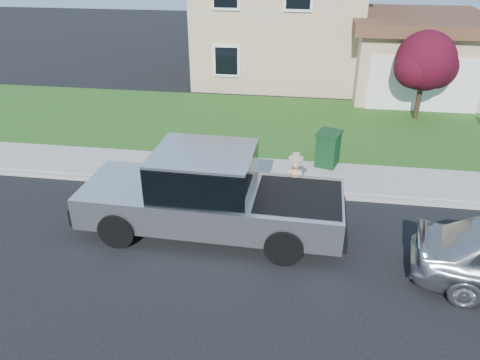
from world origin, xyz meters
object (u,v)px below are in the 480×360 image
Objects in this scene: woman at (295,183)px; ornamental_tree at (426,64)px; trash_bin at (328,148)px; pickup_truck at (210,195)px.

ornamental_tree is at bearing -111.82° from woman.
woman is at bearing -92.51° from trash_bin.
pickup_truck is 11.49m from ornamental_tree.
trash_bin is (3.01, 4.09, -0.30)m from pickup_truck.
trash_bin is at bearing 54.99° from pickup_truck.
ornamental_tree is at bearing 71.28° from trash_bin.
woman is 9.20m from ornamental_tree.
ornamental_tree is 6.54m from trash_bin.
trash_bin is (-3.73, -5.11, -1.64)m from ornamental_tree.
pickup_truck is at bearing -108.97° from trash_bin.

